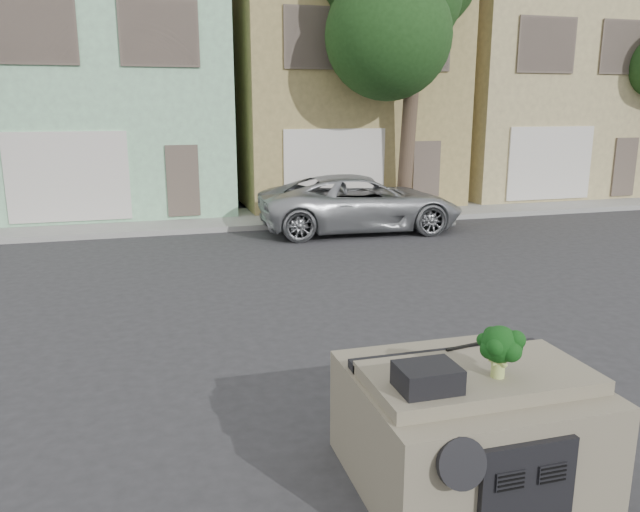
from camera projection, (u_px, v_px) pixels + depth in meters
name	position (u px, v px, depth m)	size (l,w,h in m)	color
ground_plane	(356.00, 355.00, 8.49)	(120.00, 120.00, 0.00)	#303033
sidewalk	(238.00, 219.00, 18.29)	(40.00, 3.00, 0.15)	gray
townhouse_mint	(109.00, 91.00, 20.22)	(7.20, 8.20, 7.55)	#98D2A6
townhouse_tan	(330.00, 92.00, 22.22)	(7.20, 8.20, 7.55)	#9D8B52
townhouse_beige	(514.00, 94.00, 24.23)	(7.20, 8.20, 7.55)	tan
silver_pickup	(360.00, 231.00, 16.97)	(2.52, 5.46, 1.52)	#A2A5A8
tree_near	(410.00, 72.00, 17.99)	(4.40, 4.00, 8.50)	#1A3B15
car_dashboard	(467.00, 422.00, 5.55)	(2.00, 1.80, 1.12)	#766E59
instrument_hump	(427.00, 377.00, 4.92)	(0.48, 0.38, 0.20)	black
wiper_arm	(477.00, 344.00, 5.85)	(0.70, 0.03, 0.02)	black
broccoli	(499.00, 351.00, 5.11)	(0.37, 0.37, 0.45)	black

